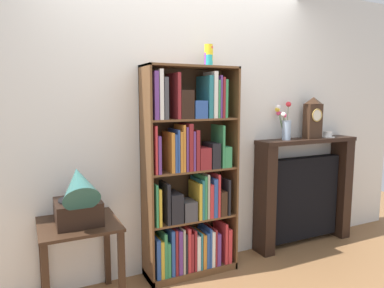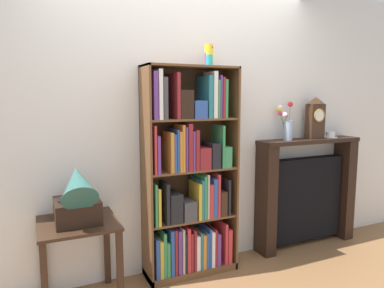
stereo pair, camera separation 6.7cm
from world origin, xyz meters
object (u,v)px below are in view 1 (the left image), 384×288
at_px(flower_vase, 285,123).
at_px(fireplace_mantel, 304,193).
at_px(cup_stack, 209,56).
at_px(gramophone, 78,198).
at_px(teacup_with_saucer, 328,135).
at_px(bookshelf, 190,185).
at_px(mantel_clock, 313,118).
at_px(side_table_left, 79,242).

bearing_deg(flower_vase, fireplace_mantel, 1.15).
height_order(cup_stack, gramophone, cup_stack).
bearing_deg(teacup_with_saucer, flower_vase, 178.52).
relative_size(bookshelf, gramophone, 3.63).
distance_m(bookshelf, teacup_with_saucer, 1.68).
relative_size(gramophone, mantel_clock, 1.17).
height_order(cup_stack, teacup_with_saucer, cup_stack).
height_order(mantel_clock, teacup_with_saucer, mantel_clock).
relative_size(bookshelf, flower_vase, 4.79).
bearing_deg(cup_stack, gramophone, -170.44).
distance_m(flower_vase, teacup_with_saucer, 0.59).
xyz_separation_m(side_table_left, mantel_clock, (2.36, 0.15, 0.84)).
distance_m(cup_stack, fireplace_mantel, 1.78).
xyz_separation_m(fireplace_mantel, flower_vase, (-0.29, -0.01, 0.74)).
xyz_separation_m(side_table_left, gramophone, (0.00, -0.05, 0.35)).
bearing_deg(bookshelf, cup_stack, 6.77).
bearing_deg(gramophone, flower_vase, 6.26).
bearing_deg(side_table_left, flower_vase, 4.73).
relative_size(fireplace_mantel, teacup_with_saucer, 7.58).
height_order(cup_stack, flower_vase, cup_stack).
bearing_deg(flower_vase, cup_stack, -178.07).
bearing_deg(bookshelf, mantel_clock, 1.42).
xyz_separation_m(cup_stack, flower_vase, (0.88, 0.03, -0.61)).
xyz_separation_m(side_table_left, flower_vase, (2.01, 0.17, 0.79)).
bearing_deg(gramophone, bookshelf, 10.12).
height_order(gramophone, fireplace_mantel, gramophone).
height_order(side_table_left, flower_vase, flower_vase).
distance_m(bookshelf, gramophone, 0.96).
distance_m(gramophone, flower_vase, 2.07).
distance_m(cup_stack, side_table_left, 1.81).
relative_size(gramophone, fireplace_mantel, 0.43).
bearing_deg(side_table_left, gramophone, -90.00).
distance_m(mantel_clock, flower_vase, 0.35).
xyz_separation_m(mantel_clock, flower_vase, (-0.35, 0.02, -0.05)).
height_order(bookshelf, flower_vase, bookshelf).
distance_m(side_table_left, fireplace_mantel, 2.31).
bearing_deg(fireplace_mantel, side_table_left, -175.72).
bearing_deg(teacup_with_saucer, fireplace_mantel, 175.82).
height_order(gramophone, mantel_clock, mantel_clock).
relative_size(side_table_left, gramophone, 1.30).
height_order(side_table_left, teacup_with_saucer, teacup_with_saucer).
bearing_deg(teacup_with_saucer, cup_stack, -179.41).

